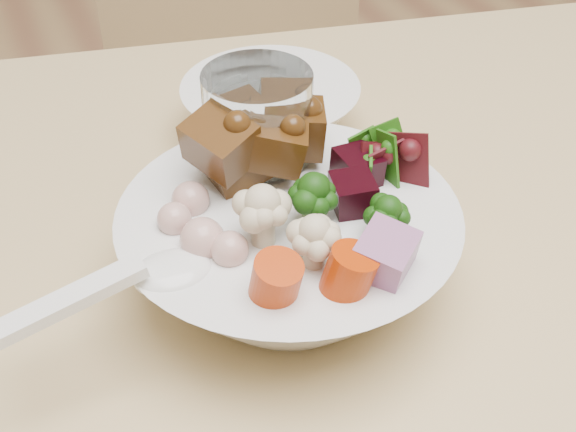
{
  "coord_description": "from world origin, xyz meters",
  "views": [
    {
      "loc": [
        -0.39,
        -0.16,
        1.1
      ],
      "look_at": [
        -0.22,
        0.23,
        0.76
      ],
      "focal_mm": 50.0,
      "sensor_mm": 36.0,
      "label": 1
    }
  ],
  "objects_px": {
    "water_glass": "(259,162)",
    "side_bowl": "(271,112)",
    "dining_table": "(514,316)",
    "food_bowl": "(290,243)",
    "chair_far": "(243,99)"
  },
  "relations": [
    {
      "from": "water_glass",
      "to": "side_bowl",
      "type": "height_order",
      "value": "water_glass"
    },
    {
      "from": "dining_table",
      "to": "food_bowl",
      "type": "bearing_deg",
      "value": 178.93
    },
    {
      "from": "chair_far",
      "to": "water_glass",
      "type": "distance_m",
      "value": 0.62
    },
    {
      "from": "food_bowl",
      "to": "water_glass",
      "type": "relative_size",
      "value": 1.73
    },
    {
      "from": "dining_table",
      "to": "water_glass",
      "type": "xyz_separation_m",
      "value": [
        -0.18,
        0.11,
        0.13
      ]
    },
    {
      "from": "dining_table",
      "to": "side_bowl",
      "type": "height_order",
      "value": "side_bowl"
    },
    {
      "from": "water_glass",
      "to": "side_bowl",
      "type": "distance_m",
      "value": 0.14
    },
    {
      "from": "chair_far",
      "to": "dining_table",
      "type": "bearing_deg",
      "value": -77.12
    },
    {
      "from": "dining_table",
      "to": "water_glass",
      "type": "distance_m",
      "value": 0.25
    },
    {
      "from": "dining_table",
      "to": "chair_far",
      "type": "distance_m",
      "value": 0.65
    },
    {
      "from": "water_glass",
      "to": "side_bowl",
      "type": "xyz_separation_m",
      "value": [
        0.06,
        0.12,
        -0.04
      ]
    },
    {
      "from": "food_bowl",
      "to": "chair_far",
      "type": "bearing_deg",
      "value": 73.76
    },
    {
      "from": "chair_far",
      "to": "food_bowl",
      "type": "xyz_separation_m",
      "value": [
        -0.17,
        -0.6,
        0.25
      ]
    },
    {
      "from": "dining_table",
      "to": "food_bowl",
      "type": "xyz_separation_m",
      "value": [
        -0.18,
        0.04,
        0.11
      ]
    },
    {
      "from": "dining_table",
      "to": "side_bowl",
      "type": "bearing_deg",
      "value": 128.68
    }
  ]
}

